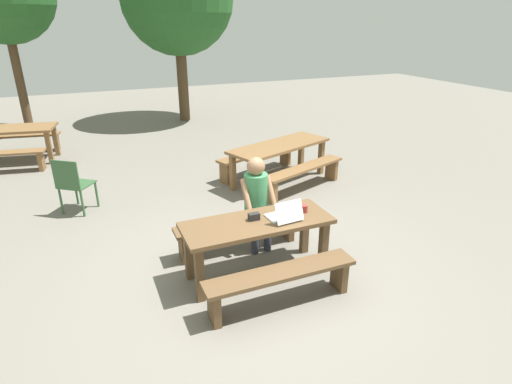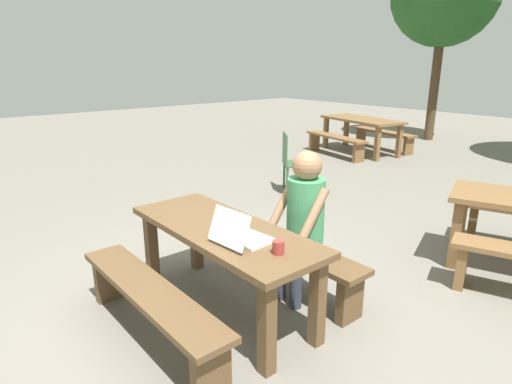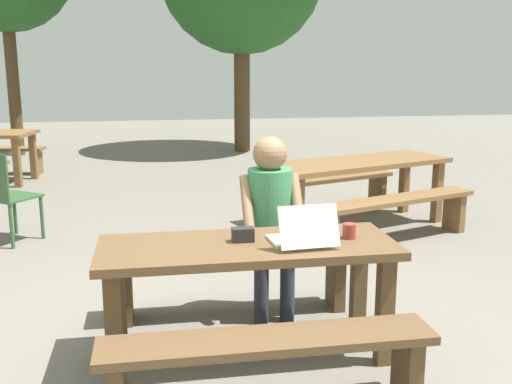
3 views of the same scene
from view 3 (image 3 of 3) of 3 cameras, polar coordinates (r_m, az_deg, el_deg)
The scene contains 12 objects.
ground_plane at distance 3.85m, azimuth -0.74°, elevation -14.98°, with size 30.00×30.00×0.00m, color slate.
picnic_table_front at distance 3.61m, azimuth -0.77°, elevation -6.64°, with size 1.74×0.66×0.71m.
bench_near at distance 3.14m, azimuth 1.12°, elevation -15.06°, with size 1.68×0.30×0.42m.
bench_far at distance 4.30m, azimuth -2.09°, elevation -7.37°, with size 1.68×0.30×0.42m.
laptop at distance 3.55m, azimuth 4.41°, elevation -3.97°, with size 0.37×0.37×0.25m.
small_pouch at distance 3.60m, azimuth -1.23°, elevation -4.00°, with size 0.13×0.08×0.08m.
coffee_mug at distance 3.71m, azimuth 8.69°, elevation -3.62°, with size 0.08×0.08×0.09m.
person_seated at distance 4.18m, azimuth 1.37°, elevation -1.92°, with size 0.41×0.41×1.25m.
plastic_chair at distance 6.37m, azimuth -22.46°, elevation -0.22°, with size 0.62×0.62×0.90m.
picnic_table_mid at distance 6.51m, azimuth 9.45°, elevation 1.97°, with size 2.15×1.37×0.72m.
bench_mid_south at distance 6.12m, azimuth 12.92°, elevation -1.50°, with size 1.82×0.90×0.44m.
bench_mid_north at distance 7.04m, azimuth 6.28°, elevation 0.51°, with size 1.82×0.90×0.44m.
Camera 3 is at (-0.53, -3.38, 1.76)m, focal length 42.85 mm.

